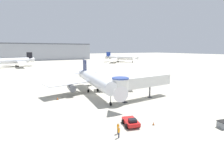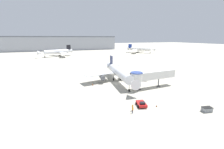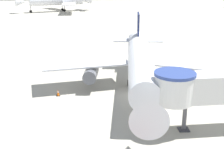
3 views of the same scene
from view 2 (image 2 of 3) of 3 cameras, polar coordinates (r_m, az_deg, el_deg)
The scene contains 13 objects.
ground_plane at distance 59.57m, azimuth 2.26°, elevation -3.31°, with size 800.00×800.00×0.00m, color #A8A393.
main_airplane at distance 60.59m, azimuth 2.51°, elevation 0.83°, with size 28.39×32.24×9.24m.
jet_bridge at distance 54.54m, azimuth 14.38°, elevation -0.32°, with size 18.33×4.28×6.32m.
pushback_tug_red at distance 40.90m, azimuth 11.17°, elevation -10.87°, with size 3.11×4.10×1.47m.
service_container_gray at distance 44.15m, azimuth 32.42°, elevation -11.14°, with size 2.63×1.84×1.16m.
traffic_cone_starboard_wing at distance 65.72m, azimuth 11.38°, elevation -1.58°, with size 0.48×0.48×0.79m.
traffic_cone_apron_front at distance 41.66m, azimuth 16.64°, elevation -11.33°, with size 0.37×0.37×0.62m.
traffic_cone_port_wing at distance 57.22m, azimuth -7.35°, elevation -3.73°, with size 0.51×0.51×0.84m.
ground_crew_marshaller at distance 36.92m, azimuth 7.92°, elevation -13.05°, with size 0.38×0.33×1.72m.
ground_crew_wing_walker at distance 38.01m, azimuth 7.83°, elevation -12.19°, with size 0.33×0.39×1.74m.
background_jet_black_tail at distance 151.94m, azimuth -20.11°, elevation 8.19°, with size 31.63×30.83×10.44m.
background_jet_blue_tail at distance 180.20m, azimuth 10.51°, elevation 9.49°, with size 29.65×30.87×9.84m.
terminal_building at distance 227.52m, azimuth -19.51°, elevation 11.15°, with size 158.17×27.35×19.18m.
Camera 2 is at (-22.45, -52.27, 17.69)m, focal length 24.00 mm.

